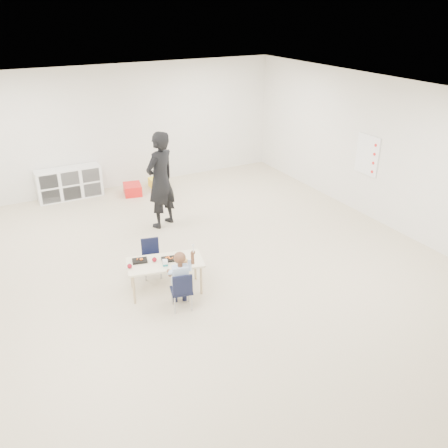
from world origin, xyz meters
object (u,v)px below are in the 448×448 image
table (166,276)px  cubby_shelf (69,183)px  chair_near (181,290)px  child (181,279)px  adult (160,180)px

table → cubby_shelf: bearing=109.3°
chair_near → child: bearing=0.0°
chair_near → adult: bearing=87.2°
cubby_shelf → adult: size_ratio=0.74×
cubby_shelf → adult: (1.31, -2.31, 0.59)m
table → child: child is taller
table → adult: (0.82, 2.24, 0.68)m
cubby_shelf → adult: adult is taller
child → adult: bearing=87.2°
cubby_shelf → adult: bearing=-60.5°
table → adult: size_ratio=0.65×
adult → child: bearing=47.0°
chair_near → table: bearing=106.7°
chair_near → adult: adult is taller
chair_near → child: size_ratio=0.63×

